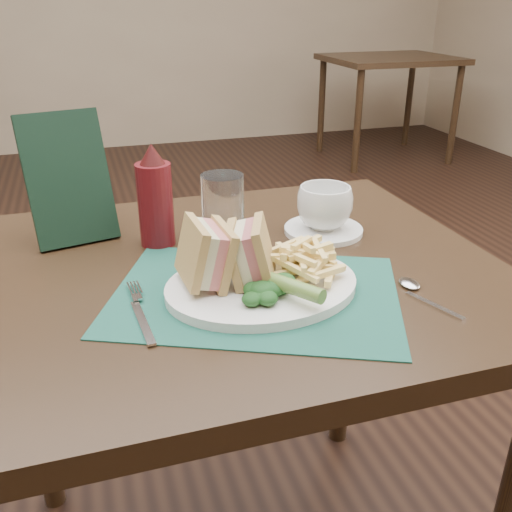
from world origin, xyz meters
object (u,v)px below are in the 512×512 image
Objects in this scene: table_main at (235,438)px; coffee_cup at (325,207)px; sandwich_half_a at (192,255)px; sandwich_half_b at (236,251)px; ketchup_bottle at (155,195)px; saucer at (323,230)px; table_bg_right at (386,108)px; placemat at (255,294)px; drinking_glass at (223,210)px; plate at (262,286)px; check_presenter at (68,179)px.

coffee_cup is (0.21, 0.09, 0.43)m from table_main.
sandwich_half_a is 1.06× the size of sandwich_half_b.
saucer is at bearing -7.55° from ketchup_bottle.
table_bg_right is 3.76m from placemat.
placemat is (-2.01, -3.16, 0.38)m from table_bg_right.
drinking_glass reaches higher than table_bg_right.
sandwich_half_b is (-0.04, 0.02, 0.06)m from plate.
sandwich_half_a reaches higher than coffee_cup.
sandwich_half_a is 0.77× the size of drinking_glass.
table_main is at bearing 94.94° from placemat.
table_bg_right is 3.78× the size of check_presenter.
check_presenter reaches higher than drinking_glass.
drinking_glass is 0.28m from check_presenter.
drinking_glass reaches higher than sandwich_half_a.
plate is (0.02, -0.10, 0.38)m from table_main.
saucer is 0.63× the size of check_presenter.
drinking_glass is at bearing 89.29° from placemat.
drinking_glass is at bearing 178.31° from saucer.
check_presenter is at bearing 166.14° from coffee_cup.
drinking_glass reaches higher than plate.
table_main is at bearing -51.91° from ketchup_bottle.
plate is (-2.00, -3.15, 0.38)m from table_bg_right.
placemat is at bearing -122.51° from table_bg_right.
sandwich_half_a is at bearing -72.53° from check_presenter.
placemat is at bearing -64.97° from ketchup_bottle.
saucer reaches higher than placemat.
table_main is 9.02× the size of sandwich_half_a.
coffee_cup is at bearing 27.50° from sandwich_half_a.
table_main is 3.00× the size of plate.
saucer is 0.33m from ketchup_bottle.
ketchup_bottle is (-0.09, 0.22, 0.03)m from sandwich_half_b.
plate reaches higher than table_main.
check_presenter is at bearing 127.42° from plate.
sandwich_half_b is (-0.01, -0.08, 0.44)m from table_main.
ketchup_bottle is at bearing 162.86° from drinking_glass.
table_main is 0.45m from sandwich_half_b.
table_main is 1.00× the size of table_bg_right.
check_presenter reaches higher than placemat.
table_bg_right is 3.49m from saucer.
sandwich_half_a is 0.96× the size of coffee_cup.
table_main is 2.09× the size of placemat.
sandwich_half_a is at bearing -148.98° from coffee_cup.
sandwich_half_b is at bearing -98.95° from table_main.
saucer is (0.22, 0.17, -0.06)m from sandwich_half_b.
sandwich_half_a is at bearing -159.52° from sandwich_half_b.
plate is at bearing -134.09° from saucer.
coffee_cup reaches higher than saucer.
sandwich_half_a is at bearing -148.98° from saucer.
table_bg_right is 8.62× the size of coffee_cup.
sandwich_half_b is at bearing -97.99° from drinking_glass.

